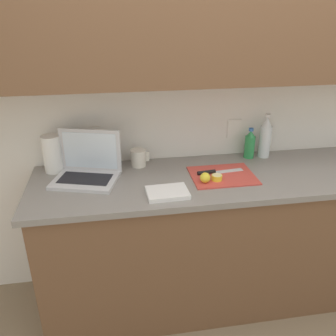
# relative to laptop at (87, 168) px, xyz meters

# --- Properties ---
(ground_plane) EXTENTS (12.00, 12.00, 0.00)m
(ground_plane) POSITION_rel_laptop_xyz_m (0.82, -0.10, -0.97)
(ground_plane) COLOR #847056
(ground_plane) RESTS_ON ground
(wall_back) EXTENTS (5.20, 0.38, 2.60)m
(wall_back) POSITION_rel_laptop_xyz_m (0.82, 0.15, 0.59)
(wall_back) COLOR white
(wall_back) RESTS_ON ground_plane
(counter_unit) EXTENTS (2.31, 0.63, 0.91)m
(counter_unit) POSITION_rel_laptop_xyz_m (0.84, -0.09, -0.51)
(counter_unit) COLOR brown
(counter_unit) RESTS_ON ground_plane
(laptop) EXTENTS (0.42, 0.35, 0.27)m
(laptop) POSITION_rel_laptop_xyz_m (0.00, 0.00, 0.00)
(laptop) COLOR silver
(laptop) RESTS_ON counter_unit
(cutting_board) EXTENTS (0.37, 0.30, 0.01)m
(cutting_board) POSITION_rel_laptop_xyz_m (0.78, -0.10, -0.06)
(cutting_board) COLOR #D1473D
(cutting_board) RESTS_ON counter_unit
(knife) EXTENTS (0.29, 0.06, 0.02)m
(knife) POSITION_rel_laptop_xyz_m (0.73, -0.07, -0.05)
(knife) COLOR silver
(knife) RESTS_ON cutting_board
(lemon_half_cut) EXTENTS (0.06, 0.06, 0.03)m
(lemon_half_cut) POSITION_rel_laptop_xyz_m (0.73, -0.16, -0.04)
(lemon_half_cut) COLOR yellow
(lemon_half_cut) RESTS_ON cutting_board
(lemon_whole_beside) EXTENTS (0.06, 0.06, 0.06)m
(lemon_whole_beside) POSITION_rel_laptop_xyz_m (0.65, -0.18, -0.03)
(lemon_whole_beside) COLOR yellow
(lemon_whole_beside) RESTS_ON cutting_board
(bottle_green_soda) EXTENTS (0.08, 0.08, 0.29)m
(bottle_green_soda) POSITION_rel_laptop_xyz_m (1.13, 0.14, 0.07)
(bottle_green_soda) COLOR silver
(bottle_green_soda) RESTS_ON counter_unit
(bottle_oil_tall) EXTENTS (0.07, 0.07, 0.20)m
(bottle_oil_tall) POSITION_rel_laptop_xyz_m (1.03, 0.14, 0.03)
(bottle_oil_tall) COLOR #2D934C
(bottle_oil_tall) RESTS_ON counter_unit
(measuring_cup) EXTENTS (0.11, 0.09, 0.11)m
(measuring_cup) POSITION_rel_laptop_xyz_m (0.31, 0.13, -0.01)
(measuring_cup) COLOR silver
(measuring_cup) RESTS_ON counter_unit
(paper_towel_roll) EXTENTS (0.11, 0.11, 0.23)m
(paper_towel_roll) POSITION_rel_laptop_xyz_m (-0.20, 0.13, 0.05)
(paper_towel_roll) COLOR white
(paper_towel_roll) RESTS_ON counter_unit
(dish_towel) EXTENTS (0.23, 0.17, 0.02)m
(dish_towel) POSITION_rel_laptop_xyz_m (0.42, -0.27, -0.05)
(dish_towel) COLOR white
(dish_towel) RESTS_ON counter_unit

